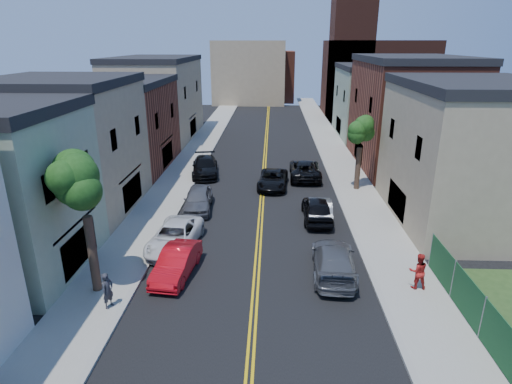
# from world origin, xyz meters

# --- Properties ---
(sidewalk_left) EXTENTS (3.20, 100.00, 0.15)m
(sidewalk_left) POSITION_xyz_m (-7.90, 40.00, 0.07)
(sidewalk_left) COLOR gray
(sidewalk_left) RESTS_ON ground
(sidewalk_right) EXTENTS (3.20, 100.00, 0.15)m
(sidewalk_right) POSITION_xyz_m (7.90, 40.00, 0.07)
(sidewalk_right) COLOR gray
(sidewalk_right) RESTS_ON ground
(curb_left) EXTENTS (0.30, 100.00, 0.15)m
(curb_left) POSITION_xyz_m (-6.15, 40.00, 0.07)
(curb_left) COLOR gray
(curb_left) RESTS_ON ground
(curb_right) EXTENTS (0.30, 100.00, 0.15)m
(curb_right) POSITION_xyz_m (6.15, 40.00, 0.07)
(curb_right) COLOR gray
(curb_right) RESTS_ON ground
(bldg_left_tan_near) EXTENTS (9.00, 10.00, 9.00)m
(bldg_left_tan_near) POSITION_xyz_m (-14.00, 25.00, 4.50)
(bldg_left_tan_near) COLOR #998466
(bldg_left_tan_near) RESTS_ON ground
(bldg_left_brick) EXTENTS (9.00, 12.00, 8.00)m
(bldg_left_brick) POSITION_xyz_m (-14.00, 36.00, 4.00)
(bldg_left_brick) COLOR brown
(bldg_left_brick) RESTS_ON ground
(bldg_left_tan_far) EXTENTS (9.00, 16.00, 9.50)m
(bldg_left_tan_far) POSITION_xyz_m (-14.00, 50.00, 4.75)
(bldg_left_tan_far) COLOR #998466
(bldg_left_tan_far) RESTS_ON ground
(bldg_right_tan) EXTENTS (9.00, 12.00, 9.00)m
(bldg_right_tan) POSITION_xyz_m (14.00, 24.00, 4.50)
(bldg_right_tan) COLOR #998466
(bldg_right_tan) RESTS_ON ground
(bldg_right_brick) EXTENTS (9.00, 14.00, 10.00)m
(bldg_right_brick) POSITION_xyz_m (14.00, 38.00, 5.00)
(bldg_right_brick) COLOR brown
(bldg_right_brick) RESTS_ON ground
(bldg_right_palegrn) EXTENTS (9.00, 12.00, 8.50)m
(bldg_right_palegrn) POSITION_xyz_m (14.00, 52.00, 4.25)
(bldg_right_palegrn) COLOR gray
(bldg_right_palegrn) RESTS_ON ground
(church) EXTENTS (16.20, 14.20, 22.60)m
(church) POSITION_xyz_m (16.33, 67.07, 7.24)
(church) COLOR #4C2319
(church) RESTS_ON ground
(backdrop_left) EXTENTS (14.00, 8.00, 12.00)m
(backdrop_left) POSITION_xyz_m (-4.00, 82.00, 6.00)
(backdrop_left) COLOR #998466
(backdrop_left) RESTS_ON ground
(backdrop_center) EXTENTS (10.00, 8.00, 10.00)m
(backdrop_center) POSITION_xyz_m (0.00, 86.00, 5.00)
(backdrop_center) COLOR brown
(backdrop_center) RESTS_ON ground
(fence_right) EXTENTS (0.04, 15.00, 1.90)m
(fence_right) POSITION_xyz_m (9.50, 9.50, 1.10)
(fence_right) COLOR #143F1E
(fence_right) RESTS_ON sidewalk_right
(tree_left_mid) EXTENTS (5.20, 5.20, 9.29)m
(tree_left_mid) POSITION_xyz_m (-7.88, 14.01, 6.58)
(tree_left_mid) COLOR #38271C
(tree_left_mid) RESTS_ON sidewalk_left
(tree_right_far) EXTENTS (4.40, 4.40, 8.03)m
(tree_right_far) POSITION_xyz_m (7.92, 30.01, 5.76)
(tree_right_far) COLOR #38271C
(tree_right_far) RESTS_ON sidewalk_right
(red_sedan) EXTENTS (2.11, 4.69, 1.50)m
(red_sedan) POSITION_xyz_m (-4.26, 15.76, 0.75)
(red_sedan) COLOR red
(red_sedan) RESTS_ON ground
(white_pickup) EXTENTS (2.95, 5.65, 1.52)m
(white_pickup) POSITION_xyz_m (-5.05, 18.91, 0.76)
(white_pickup) COLOR silver
(white_pickup) RESTS_ON ground
(grey_car_left) EXTENTS (2.31, 5.02, 1.67)m
(grey_car_left) POSITION_xyz_m (-4.68, 25.09, 0.83)
(grey_car_left) COLOR #525359
(grey_car_left) RESTS_ON ground
(black_car_left) EXTENTS (3.08, 5.97, 1.66)m
(black_car_left) POSITION_xyz_m (-5.50, 33.74, 0.83)
(black_car_left) COLOR black
(black_car_left) RESTS_ON ground
(grey_car_right) EXTENTS (2.60, 5.65, 1.60)m
(grey_car_right) POSITION_xyz_m (4.13, 16.23, 0.80)
(grey_car_right) COLOR #525459
(grey_car_right) RESTS_ON ground
(black_car_right) EXTENTS (1.98, 4.92, 1.68)m
(black_car_right) POSITION_xyz_m (3.96, 23.50, 0.84)
(black_car_right) COLOR black
(black_car_right) RESTS_ON ground
(silver_car_right) EXTENTS (1.87, 4.63, 1.49)m
(silver_car_right) POSITION_xyz_m (4.16, 23.66, 0.75)
(silver_car_right) COLOR #989A9F
(silver_car_right) RESTS_ON ground
(dark_car_right_far) EXTENTS (2.85, 5.98, 1.65)m
(dark_car_right_far) POSITION_xyz_m (3.80, 33.22, 0.82)
(dark_car_right_far) COLOR black
(dark_car_right_far) RESTS_ON ground
(black_suv_lane) EXTENTS (2.77, 5.32, 1.43)m
(black_suv_lane) POSITION_xyz_m (0.86, 30.45, 0.72)
(black_suv_lane) COLOR black
(black_suv_lane) RESTS_ON ground
(pedestrian_left) EXTENTS (0.61, 0.74, 1.76)m
(pedestrian_left) POSITION_xyz_m (-6.75, 12.56, 1.03)
(pedestrian_left) COLOR #282830
(pedestrian_left) RESTS_ON sidewalk_left
(pedestrian_right) EXTENTS (0.94, 0.74, 1.90)m
(pedestrian_right) POSITION_xyz_m (8.10, 14.77, 1.10)
(pedestrian_right) COLOR #B41E1B
(pedestrian_right) RESTS_ON sidewalk_right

